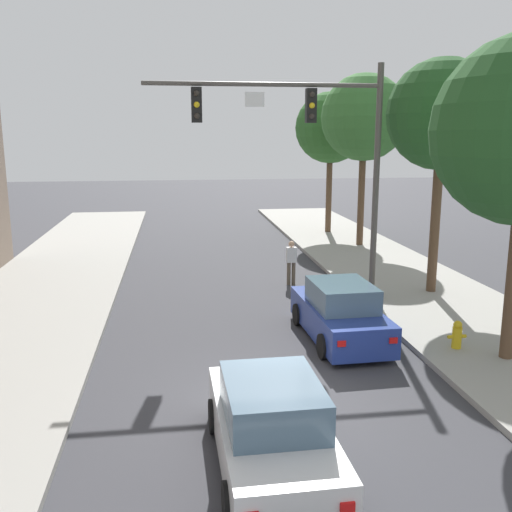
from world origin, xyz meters
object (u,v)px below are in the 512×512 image
Objects in this scene: pedestrian_crossing_road at (291,261)px; fire_hydrant at (457,334)px; street_tree_third at (364,118)px; car_following_white at (271,429)px; car_lead_blue at (340,314)px; street_tree_second at (442,115)px; street_tree_farthest at (331,128)px; traffic_signal_mast at (312,136)px.

pedestrian_crossing_road reaches higher than fire_hydrant.
pedestrian_crossing_road is 2.28× the size of fire_hydrant.
car_following_white is at bearing -112.28° from street_tree_third.
street_tree_second reaches higher than car_lead_blue.
street_tree_second is 8.58m from street_tree_third.
street_tree_farthest is at bearing 72.65° from car_following_white.
pedestrian_crossing_road is at bearing 111.01° from fire_hydrant.
traffic_signal_mast is 4.37m from street_tree_second.
car_lead_blue is 5.96× the size of fire_hydrant.
traffic_signal_mast is 11.04m from car_following_white.
traffic_signal_mast reaches higher than car_following_white.
street_tree_farthest is at bearing 85.40° from fire_hydrant.
car_following_white is at bearing -103.06° from pedestrian_crossing_road.
street_tree_second reaches higher than pedestrian_crossing_road.
pedestrian_crossing_road is (2.71, 11.67, 0.19)m from car_following_white.
street_tree_third is at bearing 53.98° from pedestrian_crossing_road.
car_following_white is 2.60× the size of pedestrian_crossing_road.
street_tree_farthest is at bearing 76.02° from car_lead_blue.
car_following_white is (-2.86, -5.82, 0.00)m from car_lead_blue.
traffic_signal_mast is at bearing 89.36° from car_lead_blue.
car_lead_blue is at bearing 151.65° from fire_hydrant.
street_tree_third reaches higher than fire_hydrant.
street_tree_second is 1.03× the size of street_tree_farthest.
car_following_white is at bearing -141.34° from fire_hydrant.
traffic_signal_mast is at bearing -107.73° from street_tree_farthest.
car_lead_blue and car_following_white have the same top height.
car_following_white is at bearing -116.13° from car_lead_blue.
traffic_signal_mast reaches higher than fire_hydrant.
car_following_white is 23.77m from street_tree_farthest.
fire_hydrant is 15.06m from street_tree_third.
car_following_white is (-2.90, -9.58, -4.66)m from traffic_signal_mast.
car_lead_blue is 6.49m from car_following_white.
traffic_signal_mast reaches higher than car_lead_blue.
street_tree_third reaches higher than street_tree_second.
pedestrian_crossing_road is at bearing 155.64° from street_tree_second.
street_tree_second is at bearing -88.67° from street_tree_farthest.
street_tree_farthest is (4.03, 12.60, 0.39)m from traffic_signal_mast.
street_tree_second is (4.51, -2.04, 5.14)m from pedestrian_crossing_road.
car_lead_blue is 2.62× the size of pedestrian_crossing_road.
street_tree_second reaches higher than car_following_white.
street_tree_third is at bearing 67.72° from car_following_white.
fire_hydrant is 7.81m from street_tree_second.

